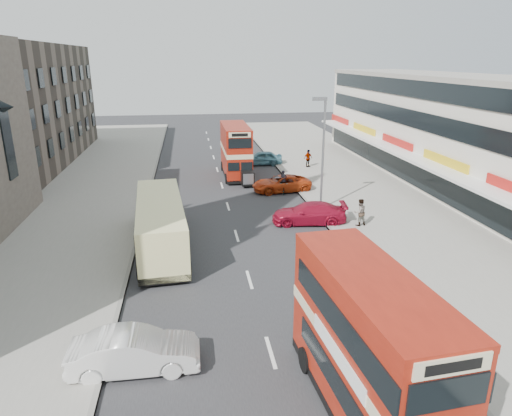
{
  "coord_description": "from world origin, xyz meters",
  "views": [
    {
      "loc": [
        -2.71,
        -12.32,
        10.59
      ],
      "look_at": [
        0.11,
        6.47,
        4.3
      ],
      "focal_mm": 31.77,
      "sensor_mm": 36.0,
      "label": 1
    }
  ],
  "objects_px": {
    "car_left_front": "(135,352)",
    "car_right_c": "(261,158)",
    "bus_main": "(368,347)",
    "car_right_b": "(281,184)",
    "coach": "(160,223)",
    "cyclist": "(283,186)",
    "street_lamp": "(322,146)",
    "car_right_a": "(309,213)",
    "pedestrian_near": "(360,212)",
    "bus_second": "(236,151)",
    "pedestrian_far": "(308,158)"
  },
  "relations": [
    {
      "from": "street_lamp",
      "to": "coach",
      "type": "bearing_deg",
      "value": -154.58
    },
    {
      "from": "street_lamp",
      "to": "car_left_front",
      "type": "bearing_deg",
      "value": -125.18
    },
    {
      "from": "car_left_front",
      "to": "cyclist",
      "type": "height_order",
      "value": "cyclist"
    },
    {
      "from": "bus_main",
      "to": "car_right_c",
      "type": "bearing_deg",
      "value": -98.42
    },
    {
      "from": "street_lamp",
      "to": "bus_main",
      "type": "height_order",
      "value": "street_lamp"
    },
    {
      "from": "car_right_b",
      "to": "car_right_c",
      "type": "bearing_deg",
      "value": 174.55
    },
    {
      "from": "bus_second",
      "to": "car_right_a",
      "type": "distance_m",
      "value": 14.2
    },
    {
      "from": "bus_main",
      "to": "coach",
      "type": "relative_size",
      "value": 0.82
    },
    {
      "from": "coach",
      "to": "bus_second",
      "type": "bearing_deg",
      "value": 65.1
    },
    {
      "from": "bus_main",
      "to": "car_left_front",
      "type": "relative_size",
      "value": 1.85
    },
    {
      "from": "bus_second",
      "to": "car_left_front",
      "type": "height_order",
      "value": "bus_second"
    },
    {
      "from": "coach",
      "to": "car_left_front",
      "type": "bearing_deg",
      "value": -96.56
    },
    {
      "from": "bus_main",
      "to": "car_left_front",
      "type": "xyz_separation_m",
      "value": [
        -7.25,
        3.2,
        -1.67
      ]
    },
    {
      "from": "car_right_b",
      "to": "cyclist",
      "type": "distance_m",
      "value": 0.48
    },
    {
      "from": "bus_main",
      "to": "car_right_a",
      "type": "height_order",
      "value": "bus_main"
    },
    {
      "from": "pedestrian_near",
      "to": "car_right_a",
      "type": "bearing_deg",
      "value": -34.55
    },
    {
      "from": "car_right_c",
      "to": "cyclist",
      "type": "bearing_deg",
      "value": 1.89
    },
    {
      "from": "bus_second",
      "to": "pedestrian_near",
      "type": "xyz_separation_m",
      "value": [
        6.53,
        -14.91,
        -1.37
      ]
    },
    {
      "from": "coach",
      "to": "car_right_b",
      "type": "distance_m",
      "value": 14.2
    },
    {
      "from": "car_right_b",
      "to": "car_right_c",
      "type": "relative_size",
      "value": 1.13
    },
    {
      "from": "bus_main",
      "to": "car_right_c",
      "type": "xyz_separation_m",
      "value": [
        2.4,
        34.88,
        -1.69
      ]
    },
    {
      "from": "bus_main",
      "to": "pedestrian_far",
      "type": "bearing_deg",
      "value": -106.25
    },
    {
      "from": "bus_second",
      "to": "car_right_c",
      "type": "bearing_deg",
      "value": -126.33
    },
    {
      "from": "bus_main",
      "to": "car_right_b",
      "type": "relative_size",
      "value": 1.73
    },
    {
      "from": "car_left_front",
      "to": "car_right_b",
      "type": "height_order",
      "value": "car_left_front"
    },
    {
      "from": "bus_second",
      "to": "bus_main",
      "type": "bearing_deg",
      "value": 91.37
    },
    {
      "from": "car_right_a",
      "to": "pedestrian_far",
      "type": "height_order",
      "value": "pedestrian_far"
    },
    {
      "from": "car_right_c",
      "to": "pedestrian_near",
      "type": "distance_m",
      "value": 19.42
    },
    {
      "from": "bus_main",
      "to": "car_right_b",
      "type": "distance_m",
      "value": 25.06
    },
    {
      "from": "cyclist",
      "to": "car_right_a",
      "type": "bearing_deg",
      "value": -81.9
    },
    {
      "from": "coach",
      "to": "pedestrian_far",
      "type": "bearing_deg",
      "value": 49.16
    },
    {
      "from": "bus_second",
      "to": "car_left_front",
      "type": "xyz_separation_m",
      "value": [
        -6.55,
        -27.47,
        -1.68
      ]
    },
    {
      "from": "coach",
      "to": "cyclist",
      "type": "bearing_deg",
      "value": 42.94
    },
    {
      "from": "bus_second",
      "to": "pedestrian_near",
      "type": "bearing_deg",
      "value": 113.71
    },
    {
      "from": "car_left_front",
      "to": "car_right_c",
      "type": "distance_m",
      "value": 33.12
    },
    {
      "from": "car_right_c",
      "to": "cyclist",
      "type": "distance_m",
      "value": 10.48
    },
    {
      "from": "coach",
      "to": "cyclist",
      "type": "distance_m",
      "value": 13.89
    },
    {
      "from": "street_lamp",
      "to": "car_right_a",
      "type": "bearing_deg",
      "value": -120.58
    },
    {
      "from": "bus_main",
      "to": "pedestrian_far",
      "type": "xyz_separation_m",
      "value": [
        6.82,
        32.74,
        -1.4
      ]
    },
    {
      "from": "car_left_front",
      "to": "pedestrian_near",
      "type": "xyz_separation_m",
      "value": [
        13.08,
        12.56,
        0.31
      ]
    },
    {
      "from": "street_lamp",
      "to": "cyclist",
      "type": "height_order",
      "value": "street_lamp"
    },
    {
      "from": "car_right_c",
      "to": "pedestrian_far",
      "type": "bearing_deg",
      "value": 65.27
    },
    {
      "from": "car_right_c",
      "to": "pedestrian_far",
      "type": "xyz_separation_m",
      "value": [
        4.42,
        -2.14,
        0.29
      ]
    },
    {
      "from": "car_right_b",
      "to": "street_lamp",
      "type": "bearing_deg",
      "value": 11.8
    },
    {
      "from": "bus_second",
      "to": "car_right_c",
      "type": "xyz_separation_m",
      "value": [
        3.1,
        4.21,
        -1.7
      ]
    },
    {
      "from": "car_right_a",
      "to": "pedestrian_near",
      "type": "relative_size",
      "value": 2.71
    },
    {
      "from": "street_lamp",
      "to": "bus_second",
      "type": "xyz_separation_m",
      "value": [
        -4.91,
        11.21,
        -2.35
      ]
    },
    {
      "from": "bus_main",
      "to": "car_right_a",
      "type": "distance_m",
      "value": 17.32
    },
    {
      "from": "car_right_a",
      "to": "bus_main",
      "type": "bearing_deg",
      "value": -1.27
    },
    {
      "from": "coach",
      "to": "bus_main",
      "type": "bearing_deg",
      "value": -68.73
    }
  ]
}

